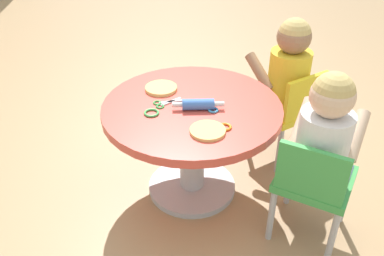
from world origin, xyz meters
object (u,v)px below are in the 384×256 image
Objects in this scene: craft_table at (192,129)px; seated_child_right at (289,67)px; child_chair_right at (289,109)px; craft_scissors at (164,103)px; rolling_pin at (198,104)px; seated_child_left at (325,132)px; child_chair_left at (313,182)px.

seated_child_right reaches higher than craft_table.
child_chair_right is 0.72m from craft_scissors.
rolling_pin is at bearing -96.74° from craft_scissors.
craft_scissors is at bearing 76.63° from seated_child_left.
seated_child_left is (0.04, -0.01, 0.23)m from child_chair_left.
seated_child_left and seated_child_right have the same top height.
seated_child_right reaches higher than craft_scissors.
seated_child_right is at bearing 12.90° from seated_child_left.
seated_child_left is at bearing -167.10° from seated_child_right.
craft_table is 0.61m from seated_child_left.
seated_child_left reaches higher than craft_scissors.
child_chair_left is at bearing -109.49° from rolling_pin.
child_chair_left is 0.59m from child_chair_right.
craft_table is at bearing 133.14° from seated_child_right.
seated_child_left is (-0.18, -0.56, 0.17)m from craft_table.
craft_table is 3.56× the size of rolling_pin.
seated_child_left is at bearing -17.85° from child_chair_left.
child_chair_left is 0.73m from craft_scissors.
rolling_pin is at bearing 74.68° from seated_child_left.
rolling_pin is at bearing 133.67° from child_chair_right.
craft_scissors is (0.16, 0.69, -0.03)m from seated_child_left.
seated_child_left is 3.68× the size of craft_scissors.
seated_child_left is 0.55m from rolling_pin.
seated_child_left is at bearing -103.37° from craft_scissors.
seated_child_left reaches higher than craft_table.
child_chair_right is at bearing -46.33° from rolling_pin.
child_chair_right reaches higher than craft_table.
child_chair_right is (0.55, 0.11, -0.23)m from seated_child_left.
seated_child_right is (0.03, 0.03, 0.23)m from child_chair_right.
seated_child_right reaches higher than rolling_pin.
rolling_pin is (-0.40, 0.42, 0.21)m from child_chair_right.
rolling_pin reaches higher than craft_table.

